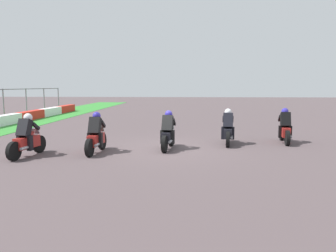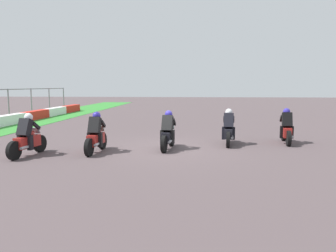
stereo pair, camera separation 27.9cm
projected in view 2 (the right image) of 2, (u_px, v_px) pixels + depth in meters
name	position (u px, v px, depth m)	size (l,w,h in m)	color
ground_plane	(169.00, 148.00, 13.07)	(120.00, 120.00, 0.00)	#4F4244
rider_lane_a	(286.00, 129.00, 14.16)	(2.04, 0.57, 1.51)	black
rider_lane_b	(229.00, 130.00, 13.85)	(2.04, 0.57, 1.51)	black
rider_lane_c	(168.00, 133.00, 12.85)	(2.04, 0.59, 1.51)	black
rider_lane_d	(96.00, 136.00, 12.20)	(2.04, 0.55, 1.51)	black
rider_lane_e	(27.00, 138.00, 11.62)	(2.04, 0.61, 1.51)	black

